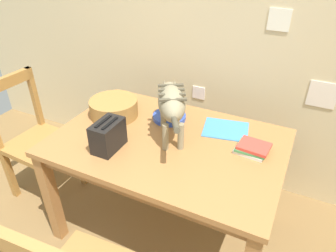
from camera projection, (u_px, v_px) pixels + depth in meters
name	position (u px, v px, depth m)	size (l,w,h in m)	color
wall_rear	(226.00, 23.00, 2.15)	(4.94, 0.11, 2.50)	beige
dining_table	(168.00, 152.00, 1.91)	(1.35, 0.92, 0.73)	#A06B3B
cat	(171.00, 103.00, 1.80)	(0.35, 0.56, 0.31)	gray
saucer_bowl	(169.00, 117.00, 2.06)	(0.22, 0.22, 0.03)	#2E4CB6
coffee_mug	(170.00, 110.00, 2.03)	(0.12, 0.08, 0.08)	silver
magazine	(226.00, 129.00, 1.96)	(0.27, 0.23, 0.01)	#3E87CD
book_stack	(252.00, 148.00, 1.75)	(0.19, 0.15, 0.05)	silver
wicker_basket	(114.00, 108.00, 2.08)	(0.32, 0.32, 0.12)	olive
toaster	(108.00, 136.00, 1.75)	(0.12, 0.20, 0.18)	black
wooden_chair_near	(36.00, 140.00, 2.33)	(0.44, 0.44, 0.94)	#A27237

